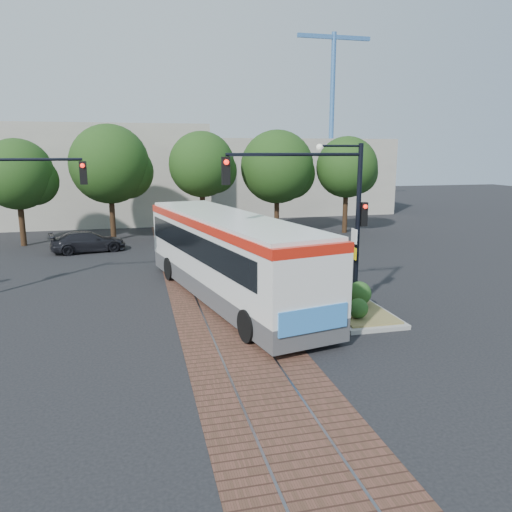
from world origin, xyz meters
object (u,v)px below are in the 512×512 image
at_px(parked_car, 88,241).
at_px(city_bus, 228,253).
at_px(signal_pole_main, 328,201).
at_px(traffic_island, 349,300).

bearing_deg(parked_car, city_bus, -162.76).
bearing_deg(signal_pole_main, city_bus, 145.62).
relative_size(city_bus, signal_pole_main, 2.18).
distance_m(city_bus, signal_pole_main, 4.60).
bearing_deg(signal_pole_main, parked_car, 125.13).
bearing_deg(traffic_island, city_bus, 151.10).
bearing_deg(traffic_island, signal_pole_main, 174.64).
xyz_separation_m(city_bus, traffic_island, (4.28, -2.36, -1.59)).
height_order(city_bus, traffic_island, city_bus).
bearing_deg(parked_car, traffic_island, -154.22).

